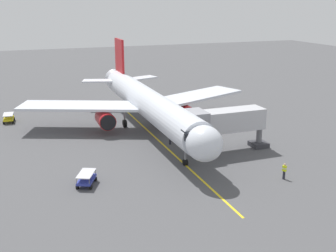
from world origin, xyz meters
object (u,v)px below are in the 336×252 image
ground_crew_wing_walker (170,138)px  baggage_cart_near_nose (9,118)px  airplane (147,103)px  jet_bridge (219,122)px  ground_crew_marshaller (284,171)px  baggage_cart_portside (86,179)px

ground_crew_wing_walker → baggage_cart_near_nose: bearing=-43.0°
ground_crew_wing_walker → baggage_cart_near_nose: 26.27m
airplane → ground_crew_wing_walker: size_ratio=23.51×
jet_bridge → ground_crew_wing_walker: size_ratio=6.67×
airplane → jet_bridge: (-5.33, 11.30, -0.24)m
jet_bridge → ground_crew_marshaller: (-2.63, 9.45, -2.88)m
ground_crew_marshaller → baggage_cart_near_nose: 41.46m
baggage_cart_portside → baggage_cart_near_nose: bearing=-74.9°
jet_bridge → baggage_cart_near_nose: 32.87m
jet_bridge → baggage_cart_near_nose: jet_bridge is taller
jet_bridge → baggage_cart_portside: 17.23m
jet_bridge → baggage_cart_portside: bearing=12.9°
ground_crew_marshaller → jet_bridge: bearing=-74.5°
airplane → ground_crew_wing_walker: bearing=97.6°
airplane → ground_crew_wing_walker: 7.36m
baggage_cart_portside → airplane: bearing=-126.6°
jet_bridge → baggage_cart_near_nose: bearing=-43.7°
airplane → ground_crew_marshaller: bearing=111.0°
airplane → baggage_cart_portside: airplane is taller
baggage_cart_near_nose → baggage_cart_portside: (-7.14, 26.39, 0.00)m
jet_bridge → baggage_cart_portside: jet_bridge is taller
ground_crew_marshaller → ground_crew_wing_walker: bearing=-63.4°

